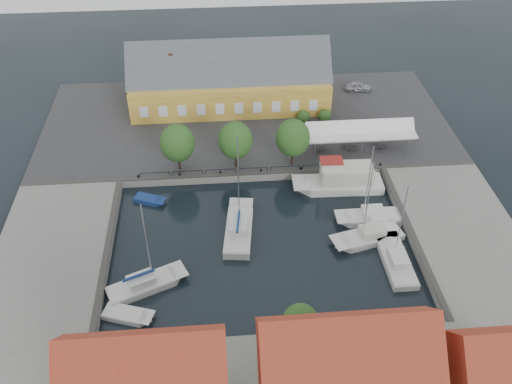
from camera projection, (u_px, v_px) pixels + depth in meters
ground at (260, 236)px, 62.64m from camera, size 140.00×140.00×0.00m
north_quay at (246, 123)px, 80.35m from camera, size 56.00×26.00×1.00m
west_quay at (52, 257)px, 59.35m from camera, size 12.00×24.00×1.00m
east_quay at (463, 234)px, 62.18m from camera, size 12.00×24.00×1.00m
quay_edge_fittings at (257, 202)px, 65.71m from camera, size 56.00×24.72×0.40m
warehouse at (225, 81)px, 81.95m from camera, size 28.56×14.00×9.55m
tent_canopy at (360, 132)px, 72.62m from camera, size 14.00×4.00×2.83m
quay_trees at (235, 140)px, 68.90m from camera, size 18.20×4.20×6.30m
car_silver at (358, 87)px, 86.52m from camera, size 4.08×1.91×1.35m
car_red at (233, 137)px, 75.36m from camera, size 1.44×4.05×1.33m
center_sailboat at (239, 230)px, 62.93m from camera, size 3.88×9.59×12.78m
trawler at (341, 181)px, 68.84m from camera, size 11.19×3.62×5.00m
east_boat_a at (369, 218)px, 64.65m from camera, size 7.47×2.55×10.63m
east_boat_b at (369, 238)px, 62.06m from camera, size 8.38×4.56×11.06m
east_boat_c at (396, 263)px, 59.10m from camera, size 2.69×8.21×10.45m
west_boat_d at (145, 285)px, 56.59m from camera, size 8.32×5.45×10.92m
launch_sw at (127, 316)px, 53.79m from camera, size 5.18×3.29×0.98m
launch_nw at (149, 201)px, 67.40m from camera, size 4.07×2.84×0.88m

